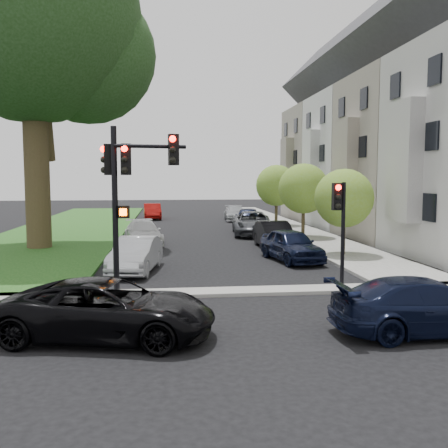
{
  "coord_description": "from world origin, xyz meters",
  "views": [
    {
      "loc": [
        -2.18,
        -13.85,
        3.79
      ],
      "look_at": [
        0.0,
        5.0,
        2.0
      ],
      "focal_mm": 40.0,
      "sensor_mm": 36.0,
      "label": 1
    }
  ],
  "objects": [
    {
      "name": "car_parked_0",
      "position": [
        3.4,
        7.95,
        0.73
      ],
      "size": [
        2.45,
        4.52,
        1.46
      ],
      "primitive_type": "imported",
      "rotation": [
        0.0,
        0.0,
        0.18
      ],
      "color": "black",
      "rests_on": "ground"
    },
    {
      "name": "car_parked_9",
      "position": [
        -3.47,
        31.59,
        0.7
      ],
      "size": [
        1.76,
        4.36,
        1.41
      ],
      "primitive_type": "imported",
      "rotation": [
        0.0,
        0.0,
        0.06
      ],
      "color": "maroon",
      "rests_on": "ground"
    },
    {
      "name": "sidewalk_cross",
      "position": [
        0.0,
        2.0,
        0.06
      ],
      "size": [
        60.0,
        1.0,
        0.12
      ],
      "primitive_type": "cube",
      "color": "gray",
      "rests_on": "ground"
    },
    {
      "name": "car_parked_2",
      "position": [
        3.43,
        18.22,
        0.77
      ],
      "size": [
        3.08,
        5.74,
        1.53
      ],
      "primitive_type": "imported",
      "rotation": [
        0.0,
        0.0,
        -0.1
      ],
      "color": "#3F4247",
      "rests_on": "ground"
    },
    {
      "name": "house_b",
      "position": [
        12.45,
        15.5,
        6.93
      ],
      "size": [
        7.7,
        7.55,
        15.97
      ],
      "color": "gray",
      "rests_on": "ground"
    },
    {
      "name": "ground",
      "position": [
        0.0,
        0.0,
        0.0
      ],
      "size": [
        140.0,
        140.0,
        0.0
      ],
      "primitive_type": "plane",
      "color": "black",
      "rests_on": "ground"
    },
    {
      "name": "traffic_signal_main",
      "position": [
        -3.38,
        2.23,
        3.71
      ],
      "size": [
        2.63,
        0.7,
        5.38
      ],
      "color": "black",
      "rests_on": "ground"
    },
    {
      "name": "car_cross_far",
      "position": [
        4.05,
        -2.67,
        0.68
      ],
      "size": [
        4.73,
        2.04,
        1.36
      ],
      "primitive_type": "imported",
      "rotation": [
        0.0,
        0.0,
        1.6
      ],
      "color": "black",
      "rests_on": "ground"
    },
    {
      "name": "house_d",
      "position": [
        12.45,
        30.5,
        6.93
      ],
      "size": [
        7.7,
        7.55,
        15.97
      ],
      "color": "gray",
      "rests_on": "ground"
    },
    {
      "name": "house_c",
      "position": [
        12.45,
        23.0,
        6.93
      ],
      "size": [
        7.7,
        7.55,
        15.97
      ],
      "color": "#A2A2A2",
      "rests_on": "ground"
    },
    {
      "name": "small_tree_b",
      "position": [
        6.2,
        16.05,
        3.08
      ],
      "size": [
        3.09,
        3.09,
        4.63
      ],
      "color": "#3D311B",
      "rests_on": "ground"
    },
    {
      "name": "sidewalk_right",
      "position": [
        6.75,
        24.0,
        0.06
      ],
      "size": [
        3.5,
        44.0,
        0.12
      ],
      "primitive_type": "cube",
      "color": "gray",
      "rests_on": "ground"
    },
    {
      "name": "car_parked_3",
      "position": [
        3.91,
        23.23,
        0.75
      ],
      "size": [
        2.66,
        4.7,
        1.51
      ],
      "primitive_type": "imported",
      "rotation": [
        0.0,
        0.0,
        -0.21
      ],
      "color": "black",
      "rests_on": "ground"
    },
    {
      "name": "car_parked_1",
      "position": [
        3.51,
        11.95,
        0.72
      ],
      "size": [
        1.69,
        4.43,
        1.44
      ],
      "primitive_type": "imported",
      "rotation": [
        0.0,
        0.0,
        0.04
      ],
      "color": "black",
      "rests_on": "ground"
    },
    {
      "name": "car_parked_5",
      "position": [
        -3.42,
        6.13,
        0.7
      ],
      "size": [
        2.12,
        4.4,
        1.39
      ],
      "primitive_type": "imported",
      "rotation": [
        0.0,
        0.0,
        -0.16
      ],
      "color": "#999BA0",
      "rests_on": "ground"
    },
    {
      "name": "grass_strip",
      "position": [
        -9.0,
        24.0,
        0.06
      ],
      "size": [
        8.0,
        44.0,
        0.12
      ],
      "primitive_type": "cube",
      "color": "#174D13",
      "rests_on": "ground"
    },
    {
      "name": "car_parked_4",
      "position": [
        3.77,
        29.09,
        0.64
      ],
      "size": [
        2.03,
        4.52,
        1.29
      ],
      "primitive_type": "imported",
      "rotation": [
        0.0,
        0.0,
        -0.05
      ],
      "color": "#999BA0",
      "rests_on": "ground"
    },
    {
      "name": "traffic_signal_secondary",
      "position": [
        3.57,
        2.19,
        2.52
      ],
      "size": [
        0.45,
        0.36,
        3.62
      ],
      "color": "black",
      "rests_on": "ground"
    },
    {
      "name": "car_parked_6",
      "position": [
        -3.5,
        14.34,
        0.66
      ],
      "size": [
        2.56,
        4.8,
        1.33
      ],
      "primitive_type": "imported",
      "rotation": [
        0.0,
        0.0,
        0.16
      ],
      "color": "silver",
      "rests_on": "ground"
    },
    {
      "name": "small_tree_a",
      "position": [
        6.2,
        8.99,
        2.78
      ],
      "size": [
        2.79,
        2.79,
        4.19
      ],
      "color": "#3D311B",
      "rests_on": "ground"
    },
    {
      "name": "car_cross_near",
      "position": [
        -3.57,
        -2.18,
        0.7
      ],
      "size": [
        5.41,
        3.31,
        1.4
      ],
      "primitive_type": "imported",
      "rotation": [
        0.0,
        0.0,
        1.36
      ],
      "color": "black",
      "rests_on": "ground"
    },
    {
      "name": "eucalyptus",
      "position": [
        -8.91,
        13.04,
        11.97
      ],
      "size": [
        12.37,
        11.22,
        17.52
      ],
      "color": "#3D311B",
      "rests_on": "ground"
    },
    {
      "name": "small_tree_c",
      "position": [
        6.2,
        23.68,
        3.14
      ],
      "size": [
        3.15,
        3.15,
        4.73
      ],
      "color": "#3D311B",
      "rests_on": "ground"
    }
  ]
}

